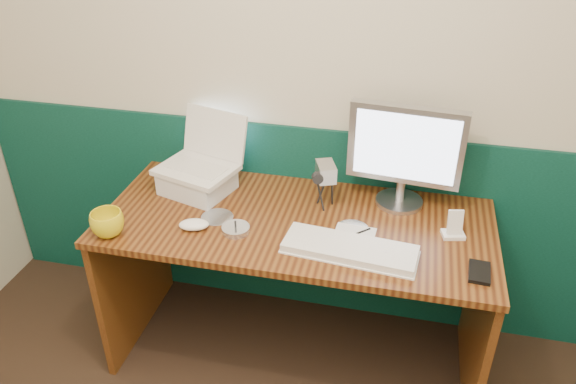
% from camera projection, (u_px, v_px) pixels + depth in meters
% --- Properties ---
extents(back_wall, '(3.50, 0.04, 2.50)m').
position_uv_depth(back_wall, '(337.00, 75.00, 2.34)').
color(back_wall, beige).
rests_on(back_wall, ground).
extents(wainscot, '(3.48, 0.02, 1.00)m').
position_uv_depth(wainscot, '(330.00, 225.00, 2.71)').
color(wainscot, '#062E27').
rests_on(wainscot, ground).
extents(desk, '(1.60, 0.70, 0.75)m').
position_uv_depth(desk, '(296.00, 290.00, 2.49)').
color(desk, '#3C1A0B').
rests_on(desk, ground).
extents(laptop_riser, '(0.33, 0.30, 0.10)m').
position_uv_depth(laptop_riser, '(197.00, 181.00, 2.48)').
color(laptop_riser, silver).
rests_on(laptop_riser, desk).
extents(laptop, '(0.38, 0.33, 0.27)m').
position_uv_depth(laptop, '(194.00, 144.00, 2.38)').
color(laptop, white).
rests_on(laptop, laptop_riser).
extents(monitor, '(0.47, 0.18, 0.46)m').
position_uv_depth(monitor, '(405.00, 155.00, 2.29)').
color(monitor, '#AEAEB3').
rests_on(monitor, desk).
extents(keyboard, '(0.51, 0.21, 0.03)m').
position_uv_depth(keyboard, '(350.00, 250.00, 2.10)').
color(keyboard, white).
rests_on(keyboard, desk).
extents(mouse_right, '(0.12, 0.10, 0.04)m').
position_uv_depth(mouse_right, '(386.00, 255.00, 2.06)').
color(mouse_right, white).
rests_on(mouse_right, desk).
extents(mouse_left, '(0.13, 0.10, 0.04)m').
position_uv_depth(mouse_left, '(194.00, 225.00, 2.23)').
color(mouse_left, white).
rests_on(mouse_left, desk).
extents(mug, '(0.16, 0.16, 0.10)m').
position_uv_depth(mug, '(107.00, 224.00, 2.18)').
color(mug, yellow).
rests_on(mug, desk).
extents(camcorder, '(0.14, 0.16, 0.21)m').
position_uv_depth(camcorder, '(325.00, 185.00, 2.34)').
color(camcorder, '#B2B2B7').
rests_on(camcorder, desk).
extents(cd_spindle, '(0.11, 0.11, 0.02)m').
position_uv_depth(cd_spindle, '(236.00, 229.00, 2.22)').
color(cd_spindle, silver).
rests_on(cd_spindle, desk).
extents(cd_loose_a, '(0.13, 0.13, 0.00)m').
position_uv_depth(cd_loose_a, '(217.00, 217.00, 2.32)').
color(cd_loose_a, '#AEB3BE').
rests_on(cd_loose_a, desk).
extents(cd_loose_b, '(0.13, 0.13, 0.00)m').
position_uv_depth(cd_loose_b, '(352.00, 229.00, 2.24)').
color(cd_loose_b, silver).
rests_on(cd_loose_b, desk).
extents(pen, '(0.12, 0.12, 0.01)m').
position_uv_depth(pen, '(355.00, 235.00, 2.20)').
color(pen, black).
rests_on(pen, desk).
extents(papers, '(0.17, 0.12, 0.00)m').
position_uv_depth(papers, '(355.00, 233.00, 2.22)').
color(papers, white).
rests_on(papers, desk).
extents(dock, '(0.10, 0.08, 0.02)m').
position_uv_depth(dock, '(453.00, 235.00, 2.20)').
color(dock, white).
rests_on(dock, desk).
extents(music_player, '(0.06, 0.04, 0.10)m').
position_uv_depth(music_player, '(455.00, 222.00, 2.17)').
color(music_player, white).
rests_on(music_player, dock).
extents(pda, '(0.08, 0.13, 0.01)m').
position_uv_depth(pda, '(479.00, 272.00, 2.00)').
color(pda, black).
rests_on(pda, desk).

